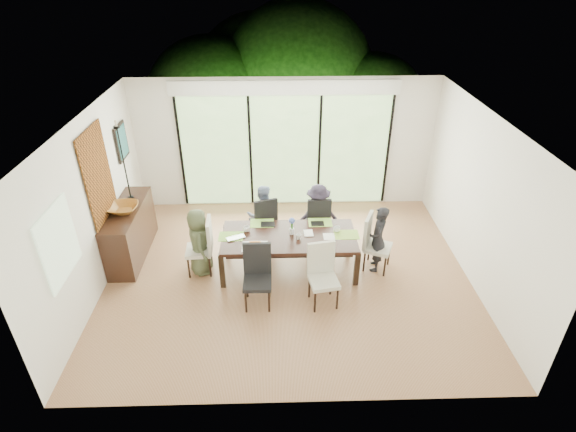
{
  "coord_description": "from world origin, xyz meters",
  "views": [
    {
      "loc": [
        -0.17,
        -6.03,
        4.72
      ],
      "look_at": [
        0.0,
        0.25,
        1.0
      ],
      "focal_mm": 28.0,
      "sensor_mm": 36.0,
      "label": 1
    }
  ],
  "objects_px": {
    "person_far_right": "(318,215)",
    "bowl": "(123,208)",
    "person_far_left": "(263,215)",
    "table_top": "(289,237)",
    "chair_far_left": "(263,219)",
    "vase": "(292,231)",
    "chair_near_left": "(257,278)",
    "cup_c": "(337,229)",
    "cup_b": "(298,237)",
    "person_left_end": "(199,242)",
    "sideboard": "(130,232)",
    "person_right_end": "(378,239)",
    "chair_left_end": "(198,246)",
    "laptop": "(237,239)",
    "cup_a": "(247,229)",
    "chair_right_end": "(378,243)",
    "chair_near_right": "(324,277)",
    "chair_far_right": "(318,218)"
  },
  "relations": [
    {
      "from": "person_right_end",
      "to": "chair_left_end",
      "type": "bearing_deg",
      "value": -78.36
    },
    {
      "from": "table_top",
      "to": "chair_right_end",
      "type": "relative_size",
      "value": 2.18
    },
    {
      "from": "table_top",
      "to": "cup_a",
      "type": "bearing_deg",
      "value": 167.91
    },
    {
      "from": "chair_near_left",
      "to": "chair_right_end",
      "type": "bearing_deg",
      "value": 23.88
    },
    {
      "from": "cup_c",
      "to": "chair_far_left",
      "type": "bearing_deg",
      "value": 149.04
    },
    {
      "from": "chair_far_left",
      "to": "person_far_right",
      "type": "height_order",
      "value": "person_far_right"
    },
    {
      "from": "bowl",
      "to": "sideboard",
      "type": "bearing_deg",
      "value": 90.0
    },
    {
      "from": "chair_right_end",
      "to": "cup_c",
      "type": "distance_m",
      "value": 0.74
    },
    {
      "from": "vase",
      "to": "laptop",
      "type": "distance_m",
      "value": 0.91
    },
    {
      "from": "person_left_end",
      "to": "chair_right_end",
      "type": "bearing_deg",
      "value": -102.17
    },
    {
      "from": "chair_near_left",
      "to": "person_right_end",
      "type": "relative_size",
      "value": 0.85
    },
    {
      "from": "person_left_end",
      "to": "sideboard",
      "type": "height_order",
      "value": "person_left_end"
    },
    {
      "from": "chair_right_end",
      "to": "person_far_right",
      "type": "height_order",
      "value": "person_far_right"
    },
    {
      "from": "person_far_right",
      "to": "bowl",
      "type": "height_order",
      "value": "person_far_right"
    },
    {
      "from": "table_top",
      "to": "chair_far_left",
      "type": "relative_size",
      "value": 2.18
    },
    {
      "from": "cup_c",
      "to": "bowl",
      "type": "distance_m",
      "value": 3.6
    },
    {
      "from": "laptop",
      "to": "cup_b",
      "type": "distance_m",
      "value": 1.0
    },
    {
      "from": "person_far_left",
      "to": "bowl",
      "type": "relative_size",
      "value": 2.39
    },
    {
      "from": "vase",
      "to": "cup_a",
      "type": "xyz_separation_m",
      "value": [
        -0.75,
        0.1,
        -0.01
      ]
    },
    {
      "from": "person_far_left",
      "to": "bowl",
      "type": "height_order",
      "value": "person_far_left"
    },
    {
      "from": "chair_right_end",
      "to": "chair_near_left",
      "type": "distance_m",
      "value": 2.18
    },
    {
      "from": "chair_near_left",
      "to": "cup_c",
      "type": "height_order",
      "value": "chair_near_left"
    },
    {
      "from": "chair_far_left",
      "to": "vase",
      "type": "xyz_separation_m",
      "value": [
        0.5,
        -0.8,
        0.24
      ]
    },
    {
      "from": "vase",
      "to": "chair_far_right",
      "type": "bearing_deg",
      "value": 57.99
    },
    {
      "from": "chair_near_right",
      "to": "sideboard",
      "type": "xyz_separation_m",
      "value": [
        -3.27,
        1.41,
        -0.04
      ]
    },
    {
      "from": "chair_far_left",
      "to": "chair_far_right",
      "type": "xyz_separation_m",
      "value": [
        1.0,
        0.0,
        0.0
      ]
    },
    {
      "from": "chair_near_right",
      "to": "bowl",
      "type": "bearing_deg",
      "value": 148.13
    },
    {
      "from": "chair_far_left",
      "to": "cup_b",
      "type": "height_order",
      "value": "chair_far_left"
    },
    {
      "from": "chair_left_end",
      "to": "sideboard",
      "type": "xyz_separation_m",
      "value": [
        -1.27,
        0.54,
        -0.04
      ]
    },
    {
      "from": "person_left_end",
      "to": "person_right_end",
      "type": "height_order",
      "value": "same"
    },
    {
      "from": "chair_near_right",
      "to": "cup_b",
      "type": "relative_size",
      "value": 11.0
    },
    {
      "from": "table_top",
      "to": "chair_near_right",
      "type": "height_order",
      "value": "chair_near_right"
    },
    {
      "from": "chair_near_left",
      "to": "person_right_end",
      "type": "xyz_separation_m",
      "value": [
        1.98,
        0.87,
        0.09
      ]
    },
    {
      "from": "chair_near_right",
      "to": "vase",
      "type": "xyz_separation_m",
      "value": [
        -0.45,
        0.92,
        0.24
      ]
    },
    {
      "from": "chair_near_left",
      "to": "person_far_right",
      "type": "xyz_separation_m",
      "value": [
        1.05,
        1.7,
        0.09
      ]
    },
    {
      "from": "cup_c",
      "to": "cup_b",
      "type": "bearing_deg",
      "value": -162.9
    },
    {
      "from": "chair_left_end",
      "to": "cup_c",
      "type": "relative_size",
      "value": 8.87
    },
    {
      "from": "person_far_right",
      "to": "cup_b",
      "type": "bearing_deg",
      "value": 58.12
    },
    {
      "from": "cup_c",
      "to": "sideboard",
      "type": "distance_m",
      "value": 3.61
    },
    {
      "from": "table_top",
      "to": "person_far_left",
      "type": "relative_size",
      "value": 1.86
    },
    {
      "from": "cup_b",
      "to": "person_left_end",
      "type": "bearing_deg",
      "value": 176.49
    },
    {
      "from": "cup_a",
      "to": "laptop",
      "type": "bearing_deg",
      "value": -120.96
    },
    {
      "from": "person_far_left",
      "to": "sideboard",
      "type": "xyz_separation_m",
      "value": [
        -2.32,
        -0.29,
        -0.12
      ]
    },
    {
      "from": "chair_far_left",
      "to": "person_far_right",
      "type": "relative_size",
      "value": 0.85
    },
    {
      "from": "vase",
      "to": "bowl",
      "type": "bearing_deg",
      "value": 172.15
    },
    {
      "from": "chair_far_left",
      "to": "bowl",
      "type": "relative_size",
      "value": 2.03
    },
    {
      "from": "chair_left_end",
      "to": "cup_c",
      "type": "xyz_separation_m",
      "value": [
        2.3,
        0.1,
        0.23
      ]
    },
    {
      "from": "person_far_right",
      "to": "vase",
      "type": "bearing_deg",
      "value": 48.73
    },
    {
      "from": "chair_left_end",
      "to": "bowl",
      "type": "distance_m",
      "value": 1.43
    },
    {
      "from": "table_top",
      "to": "bowl",
      "type": "relative_size",
      "value": 4.44
    }
  ]
}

